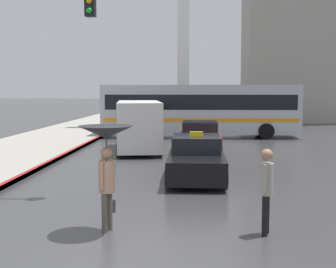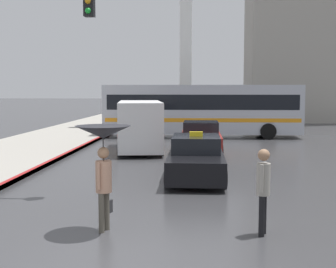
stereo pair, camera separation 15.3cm
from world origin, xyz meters
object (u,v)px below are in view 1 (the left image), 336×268
object	(u,v)px
sedan_red	(200,139)
city_bus	(200,108)
ambulance_van	(139,124)
pedestrian_man	(266,184)
traffic_light	(17,45)
taxi	(196,159)
pedestrian_with_umbrella	(106,145)

from	to	relation	value
sedan_red	city_bus	xyz separation A→B (m)	(0.09, 7.98, 1.12)
sedan_red	ambulance_van	xyz separation A→B (m)	(-2.95, 1.09, 0.64)
pedestrian_man	traffic_light	world-z (taller)	traffic_light
taxi	city_bus	distance (m)	13.87
taxi	sedan_red	bearing A→B (deg)	-91.84
traffic_light	taxi	bearing A→B (deg)	27.68
ambulance_van	traffic_light	bearing A→B (deg)	68.87
sedan_red	pedestrian_with_umbrella	distance (m)	12.16
ambulance_van	traffic_light	world-z (taller)	traffic_light
city_bus	traffic_light	world-z (taller)	traffic_light
taxi	ambulance_van	bearing A→B (deg)	-68.25
traffic_light	pedestrian_with_umbrella	bearing A→B (deg)	-47.76
city_bus	pedestrian_with_umbrella	xyz separation A→B (m)	(-2.18, -19.91, 0.01)
pedestrian_man	traffic_light	size ratio (longest dim) A/B	0.29
city_bus	traffic_light	size ratio (longest dim) A/B	2.01
city_bus	pedestrian_man	size ratio (longest dim) A/B	6.86
ambulance_van	city_bus	xyz separation A→B (m)	(3.04, 6.90, 0.48)
pedestrian_with_umbrella	pedestrian_man	world-z (taller)	pedestrian_with_umbrella
ambulance_van	pedestrian_man	size ratio (longest dim) A/B	3.24
sedan_red	pedestrian_with_umbrella	xyz separation A→B (m)	(-2.08, -11.93, 1.14)
city_bus	pedestrian_with_umbrella	size ratio (longest dim) A/B	5.48
pedestrian_with_umbrella	city_bus	bearing A→B (deg)	12.22
taxi	city_bus	xyz separation A→B (m)	(0.28, 13.82, 1.16)
ambulance_van	taxi	bearing A→B (deg)	103.97
taxi	ambulance_van	xyz separation A→B (m)	(-2.76, 6.92, 0.68)
sedan_red	pedestrian_man	world-z (taller)	pedestrian_man
taxi	pedestrian_man	xyz separation A→B (m)	(1.40, -6.14, 0.40)
taxi	sedan_red	size ratio (longest dim) A/B	1.07
traffic_light	sedan_red	bearing A→B (deg)	58.38
taxi	sedan_red	xyz separation A→B (m)	(0.19, 5.84, 0.04)
city_bus	traffic_light	bearing A→B (deg)	161.34
sedan_red	pedestrian_with_umbrella	world-z (taller)	pedestrian_with_umbrella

